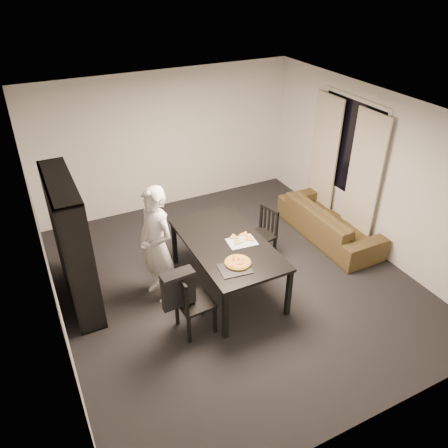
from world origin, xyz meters
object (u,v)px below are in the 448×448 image
dining_table (227,247)px  chair_right (264,230)px  bookshelf (72,244)px  pepperoni_pizza (238,262)px  person (156,245)px  chair_left (189,300)px  sofa (329,222)px  baking_tray (235,269)px

dining_table → chair_right: 1.02m
bookshelf → chair_right: bearing=-4.9°
dining_table → chair_right: bearing=26.5°
pepperoni_pizza → person: bearing=137.5°
chair_right → person: person is taller
bookshelf → chair_left: bearing=-48.2°
bookshelf → dining_table: 2.12m
chair_right → person: (-1.84, -0.17, 0.37)m
pepperoni_pizza → sofa: 2.55m
chair_right → pepperoni_pizza: 1.41m
dining_table → baking_tray: 0.62m
bookshelf → pepperoni_pizza: bookshelf is taller
bookshelf → baking_tray: (1.80, -1.28, -0.15)m
pepperoni_pizza → chair_left: bearing=-173.9°
chair_left → person: size_ratio=0.54×
dining_table → chair_right: size_ratio=2.18×
sofa → dining_table: bearing=101.1°
chair_left → pepperoni_pizza: chair_left is taller
bookshelf → person: bookshelf is taller
bookshelf → person: bearing=-21.9°
baking_tray → sofa: size_ratio=0.19×
dining_table → chair_right: chair_right is taller
person → pepperoni_pizza: size_ratio=4.98×
dining_table → baking_tray: bearing=-107.6°
baking_tray → pepperoni_pizza: pepperoni_pizza is taller
bookshelf → person: (1.04, -0.42, -0.08)m
chair_left → pepperoni_pizza: 0.80m
chair_right → bookshelf: bearing=-109.0°
dining_table → pepperoni_pizza: pepperoni_pizza is taller
chair_left → sofa: chair_left is taller
sofa → chair_left: bearing=108.5°
person → sofa: bearing=74.5°
bookshelf → dining_table: bearing=-19.1°
person → sofa: 3.22m
bookshelf → pepperoni_pizza: bearing=-32.4°
person → chair_right: bearing=77.0°
chair_right → baking_tray: size_ratio=2.19×
sofa → person: bearing=92.9°
chair_right → sofa: (1.33, -0.01, -0.20)m
bookshelf → pepperoni_pizza: size_ratio=5.43×
person → pepperoni_pizza: 1.16m
chair_left → baking_tray: bearing=-93.2°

